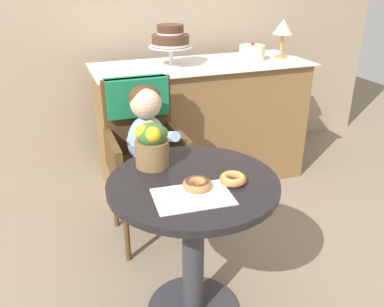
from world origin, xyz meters
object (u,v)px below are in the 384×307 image
donut_front (233,179)px  donut_mid (197,184)px  table_lamp (283,28)px  wicker_chair (142,135)px  round_layer_cake (252,53)px  seated_child (149,138)px  flower_vase (152,143)px  cafe_table (193,223)px  tiered_cake_stand (171,39)px

donut_front → donut_mid: bearing=177.5°
donut_front → table_lamp: table_lamp is taller
wicker_chair → round_layer_cake: round_layer_cake is taller
table_lamp → donut_mid: bearing=-131.3°
seated_child → table_lamp: 1.46m
flower_vase → table_lamp: size_ratio=0.70×
cafe_table → table_lamp: size_ratio=2.53×
tiered_cake_stand → round_layer_cake: (0.63, 0.00, -0.13)m
wicker_chair → table_lamp: (1.22, 0.53, 0.48)m
donut_mid → donut_front: bearing=-2.5°
seated_child → tiered_cake_stand: (0.35, 0.69, 0.40)m
wicker_chair → flower_vase: 0.61m
wicker_chair → donut_front: bearing=-74.4°
flower_vase → cafe_table: bearing=-57.9°
seated_child → table_lamp: table_lamp is taller
seated_child → donut_mid: bearing=-87.9°
cafe_table → donut_mid: (-0.01, -0.07, 0.23)m
donut_mid → flower_vase: size_ratio=0.58×
donut_mid → flower_vase: 0.30m
donut_front → flower_vase: (-0.26, 0.27, 0.09)m
cafe_table → table_lamp: table_lamp is taller
cafe_table → table_lamp: (1.18, 1.29, 0.61)m
donut_front → flower_vase: bearing=134.5°
donut_front → round_layer_cake: size_ratio=0.58×
wicker_chair → seated_child: 0.16m
round_layer_cake → table_lamp: (0.24, -0.01, 0.16)m
tiered_cake_stand → flower_vase: bearing=-111.6°
seated_child → tiered_cake_stand: 0.88m
seated_child → flower_vase: size_ratio=3.62×
flower_vase → seated_child: bearing=78.2°
tiered_cake_stand → table_lamp: table_lamp is taller
flower_vase → tiered_cake_stand: (0.44, 1.11, 0.25)m
tiered_cake_stand → round_layer_cake: bearing=0.2°
wicker_chair → donut_front: (0.18, -0.84, 0.10)m
donut_front → table_lamp: 1.76m
wicker_chair → donut_mid: size_ratio=8.21×
wicker_chair → donut_front: size_ratio=8.62×
donut_front → tiered_cake_stand: 1.43m
cafe_table → donut_front: (0.14, -0.08, 0.23)m
seated_child → round_layer_cake: 1.23m
wicker_chair → seated_child: seated_child is taller
donut_mid → table_lamp: bearing=48.7°
wicker_chair → donut_front: 0.86m
donut_front → flower_vase: 0.39m
wicker_chair → donut_mid: 0.84m
donut_front → donut_mid: donut_mid is taller
round_layer_cake → table_lamp: bearing=-3.5°
round_layer_cake → donut_mid: bearing=-124.8°
wicker_chair → donut_mid: bearing=-84.7°
cafe_table → donut_mid: bearing=-97.6°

